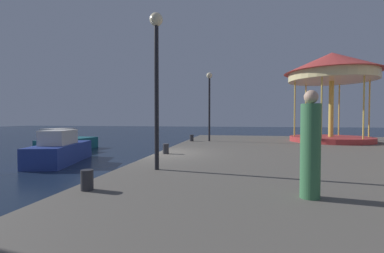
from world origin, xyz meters
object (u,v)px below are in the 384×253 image
(lamp_post_near_edge, at_px, (156,63))
(motorboat_teal, at_px, (66,142))
(carousel, at_px, (332,75))
(motorboat_blue, at_px, (60,150))
(person_mid_promenade, at_px, (310,147))
(bollard_south, at_px, (87,180))
(bollard_north, at_px, (192,138))
(lamp_post_mid_promenade, at_px, (209,94))
(bollard_center, at_px, (166,149))

(lamp_post_near_edge, bearing_deg, motorboat_teal, 135.51)
(carousel, relative_size, lamp_post_near_edge, 1.28)
(motorboat_blue, height_order, person_mid_promenade, person_mid_promenade)
(bollard_south, relative_size, bollard_north, 1.00)
(lamp_post_mid_promenade, xyz_separation_m, bollard_south, (-1.05, -11.59, -2.69))
(bollard_center, bearing_deg, bollard_north, 90.50)
(lamp_post_near_edge, relative_size, bollard_south, 10.66)
(motorboat_teal, distance_m, bollard_north, 8.78)
(lamp_post_mid_promenade, height_order, bollard_south, lamp_post_mid_promenade)
(carousel, relative_size, bollard_north, 13.70)
(motorboat_blue, xyz_separation_m, bollard_south, (5.86, -7.04, 0.38))
(motorboat_blue, distance_m, lamp_post_mid_promenade, 8.82)
(bollard_center, bearing_deg, motorboat_teal, 145.22)
(person_mid_promenade, bearing_deg, lamp_post_near_edge, 149.99)
(lamp_post_mid_promenade, relative_size, bollard_center, 10.54)
(carousel, bearing_deg, person_mid_promenade, -108.57)
(bollard_north, bearing_deg, bollard_center, -89.50)
(motorboat_teal, relative_size, bollard_north, 11.08)
(motorboat_teal, height_order, person_mid_promenade, person_mid_promenade)
(motorboat_blue, height_order, motorboat_teal, motorboat_blue)
(motorboat_blue, height_order, bollard_north, motorboat_blue)
(lamp_post_near_edge, relative_size, bollard_north, 10.66)
(carousel, bearing_deg, motorboat_teal, -176.57)
(bollard_center, bearing_deg, lamp_post_near_edge, -78.24)
(bollard_center, relative_size, person_mid_promenade, 0.21)
(motorboat_blue, xyz_separation_m, person_mid_promenade, (10.03, -6.79, 1.07))
(motorboat_blue, xyz_separation_m, bollard_center, (5.89, -1.58, 0.38))
(bollard_south, bearing_deg, bollard_north, 90.11)
(motorboat_blue, distance_m, bollard_center, 6.11)
(motorboat_blue, relative_size, person_mid_promenade, 2.46)
(motorboat_teal, xyz_separation_m, person_mid_promenade, (12.96, -11.33, 1.12))
(bollard_center, bearing_deg, bollard_south, -90.30)
(motorboat_teal, relative_size, lamp_post_near_edge, 1.04)
(bollard_south, xyz_separation_m, bollard_north, (-0.02, 11.36, 0.00))
(carousel, height_order, lamp_post_mid_promenade, carousel)
(bollard_south, distance_m, person_mid_promenade, 4.24)
(carousel, bearing_deg, bollard_center, -139.21)
(motorboat_teal, xyz_separation_m, lamp_post_mid_promenade, (9.84, 0.01, 3.12))
(bollard_center, distance_m, person_mid_promenade, 6.69)
(lamp_post_near_edge, distance_m, bollard_south, 3.60)
(lamp_post_near_edge, xyz_separation_m, bollard_center, (-0.67, 3.19, -2.72))
(motorboat_teal, distance_m, carousel, 17.66)
(carousel, distance_m, bollard_center, 11.59)
(person_mid_promenade, bearing_deg, motorboat_blue, 145.91)
(bollard_center, relative_size, bollard_north, 1.00)
(carousel, xyz_separation_m, lamp_post_mid_promenade, (-7.28, -1.02, -1.11))
(motorboat_teal, height_order, bollard_center, motorboat_teal)
(lamp_post_mid_promenade, height_order, bollard_center, lamp_post_mid_promenade)
(bollard_north, distance_m, person_mid_promenade, 11.90)
(lamp_post_mid_promenade, bearing_deg, bollard_center, -99.41)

